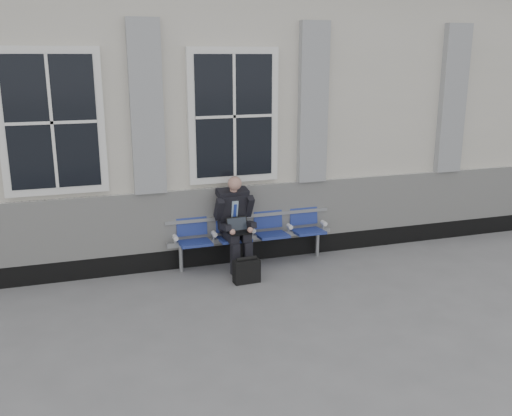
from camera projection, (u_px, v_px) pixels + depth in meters
name	position (u px, v px, depth m)	size (l,w,h in m)	color
ground	(240.00, 301.00, 7.43)	(70.00, 70.00, 0.00)	slate
station_building	(182.00, 107.00, 10.04)	(14.40, 4.40, 4.49)	beige
bench	(251.00, 229.00, 8.68)	(2.60, 0.47, 0.91)	#9EA0A3
businessman	(235.00, 219.00, 8.41)	(0.57, 0.77, 1.41)	black
briefcase	(247.00, 271.00, 8.01)	(0.38, 0.18, 0.38)	black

